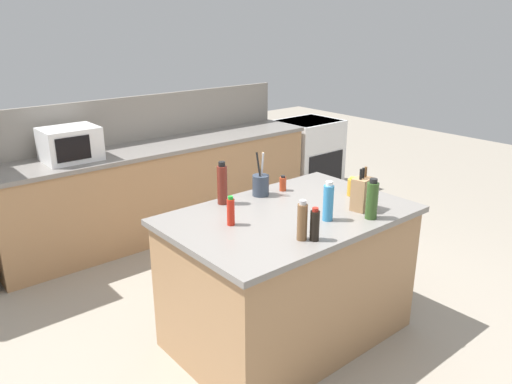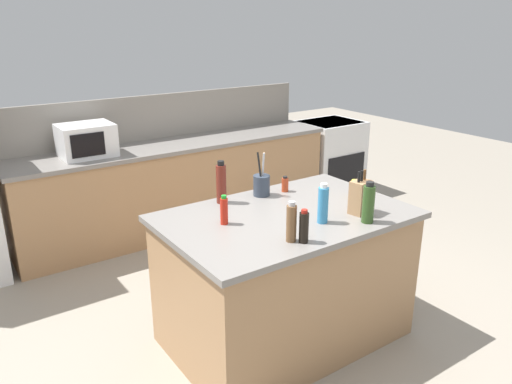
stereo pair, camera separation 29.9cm
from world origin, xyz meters
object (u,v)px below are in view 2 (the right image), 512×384
dish_soap_bottle (323,204)px  hot_sauce_bottle (224,211)px  olive_oil_bottle (368,203)px  spice_jar_paprika (285,184)px  utensil_crock (262,184)px  knife_block (360,197)px  vinegar_bottle (221,183)px  range_oven (329,156)px  pepper_grinder (291,223)px  microwave (86,140)px  honey_jar (354,190)px  soy_sauce_bottle (304,227)px

dish_soap_bottle → hot_sauce_bottle: bearing=147.4°
dish_soap_bottle → olive_oil_bottle: (0.24, -0.16, 0.00)m
spice_jar_paprika → utensil_crock: bearing=172.0°
knife_block → olive_oil_bottle: knife_block is taller
utensil_crock → hot_sauce_bottle: bearing=-148.8°
dish_soap_bottle → vinegar_bottle: bearing=116.5°
range_oven → pepper_grinder: 3.74m
vinegar_bottle → pepper_grinder: bearing=-90.1°
utensil_crock → hot_sauce_bottle: size_ratio=1.70×
vinegar_bottle → hot_sauce_bottle: size_ratio=1.59×
range_oven → utensil_crock: 3.02m
pepper_grinder → spice_jar_paprika: (0.51, 0.71, -0.06)m
dish_soap_bottle → spice_jar_paprika: 0.63m
spice_jar_paprika → range_oven: bearing=40.4°
utensil_crock → pepper_grinder: 0.80m
range_oven → microwave: (-3.05, 0.00, 0.62)m
vinegar_bottle → honey_jar: vinegar_bottle is taller
microwave → hot_sauce_bottle: bearing=-84.7°
vinegar_bottle → spice_jar_paprika: vinegar_bottle is taller
range_oven → soy_sauce_bottle: 3.73m
olive_oil_bottle → utensil_crock: bearing=107.9°
vinegar_bottle → hot_sauce_bottle: bearing=-118.5°
pepper_grinder → honey_jar: pepper_grinder is taller
honey_jar → utensil_crock: bearing=139.7°
microwave → olive_oil_bottle: 2.77m
knife_block → utensil_crock: (-0.33, 0.65, -0.03)m
honey_jar → spice_jar_paprika: bearing=127.8°
microwave → dish_soap_bottle: size_ratio=1.87×
soy_sauce_bottle → spice_jar_paprika: 0.89m
vinegar_bottle → range_oven: bearing=33.7°
vinegar_bottle → microwave: bearing=102.1°
pepper_grinder → dish_soap_bottle: size_ratio=0.94×
dish_soap_bottle → soy_sauce_bottle: 0.33m
microwave → vinegar_bottle: bearing=-77.9°
range_oven → honey_jar: (-1.85, -2.24, 0.54)m
pepper_grinder → honey_jar: 0.87m
utensil_crock → hot_sauce_bottle: utensil_crock is taller
pepper_grinder → hot_sauce_bottle: pepper_grinder is taller
range_oven → vinegar_bottle: size_ratio=3.07×
knife_block → pepper_grinder: bearing=177.2°
knife_block → dish_soap_bottle: size_ratio=1.13×
soy_sauce_bottle → spice_jar_paprika: (0.46, 0.76, -0.04)m
dish_soap_bottle → honey_jar: (0.48, 0.20, -0.06)m
honey_jar → pepper_grinder: bearing=-159.3°
knife_block → range_oven: bearing=40.0°
pepper_grinder → honey_jar: size_ratio=1.77×
range_oven → pepper_grinder: (-2.67, -2.55, 0.59)m
utensil_crock → vinegar_bottle: size_ratio=1.07×
vinegar_bottle → dish_soap_bottle: bearing=-63.5°
vinegar_bottle → dish_soap_bottle: vinegar_bottle is taller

